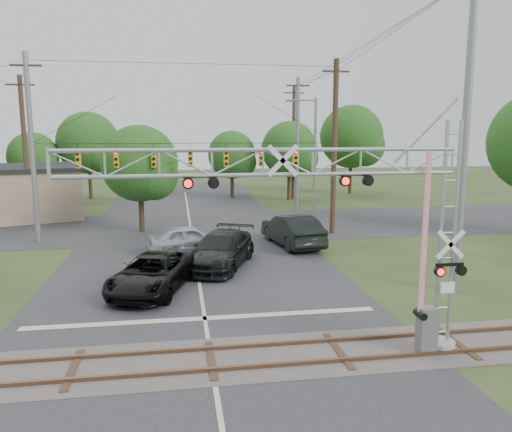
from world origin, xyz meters
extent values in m
plane|color=#273F1D|center=(0.00, 0.00, 0.00)|extent=(160.00, 160.00, 0.00)
cube|color=#29292C|center=(0.00, 10.00, 0.01)|extent=(14.00, 90.00, 0.02)
cube|color=#29292C|center=(0.00, 24.00, 0.01)|extent=(90.00, 12.00, 0.02)
cube|color=#4F4944|center=(0.00, 2.00, 0.02)|extent=(90.00, 3.20, 0.05)
cube|color=brown|center=(0.00, 1.28, 0.09)|extent=(90.00, 0.12, 0.14)
cube|color=brown|center=(0.00, 2.72, 0.09)|extent=(90.00, 0.12, 0.14)
cylinder|color=#989993|center=(7.26, 1.70, 0.15)|extent=(0.90, 0.90, 0.30)
cube|color=silver|center=(7.21, 1.40, 2.15)|extent=(0.45, 0.03, 0.35)
cube|color=slate|center=(6.66, 1.50, 0.75)|extent=(0.55, 0.45, 1.50)
cube|color=red|center=(6.41, 1.50, 3.80)|extent=(0.14, 0.09, 5.00)
cylinder|color=gray|center=(-9.50, 20.00, 5.75)|extent=(0.32, 0.32, 11.50)
cylinder|color=#3F2D1D|center=(9.50, 20.00, 5.75)|extent=(0.36, 0.36, 11.50)
cylinder|color=black|center=(0.00, 20.00, 6.12)|extent=(19.00, 0.03, 0.03)
cube|color=gold|center=(-6.86, 20.00, 5.17)|extent=(0.30, 0.30, 1.10)
cube|color=gold|center=(-4.57, 20.00, 5.17)|extent=(0.30, 0.30, 1.10)
cube|color=gold|center=(-2.29, 20.00, 5.17)|extent=(0.30, 0.30, 1.10)
cube|color=gold|center=(0.00, 20.00, 5.17)|extent=(0.30, 0.30, 1.10)
cube|color=gold|center=(2.29, 20.00, 5.17)|extent=(0.30, 0.30, 1.10)
cube|color=gold|center=(4.57, 20.00, 5.17)|extent=(0.30, 0.30, 1.10)
cube|color=gold|center=(6.86, 20.00, 5.17)|extent=(0.30, 0.30, 1.10)
imported|color=black|center=(-2.05, 9.16, 0.79)|extent=(4.21, 6.23, 1.59)
imported|color=black|center=(1.23, 12.68, 0.88)|extent=(4.57, 6.57, 1.77)
imported|color=#AEB2B6|center=(-0.25, 15.91, 0.81)|extent=(4.98, 2.64, 1.61)
imported|color=black|center=(5.95, 16.81, 0.96)|extent=(2.96, 6.09, 1.92)
cylinder|color=gray|center=(10.16, 27.00, 4.75)|extent=(0.21, 0.21, 9.50)
cylinder|color=gray|center=(9.10, 27.00, 9.29)|extent=(2.11, 0.13, 0.13)
cube|color=slate|center=(8.04, 27.00, 9.24)|extent=(0.63, 0.26, 0.16)
cylinder|color=#3F2D1D|center=(-11.86, 26.99, 5.44)|extent=(0.34, 0.34, 10.88)
cube|color=#3F2D1D|center=(-11.86, 26.99, 10.18)|extent=(2.00, 0.12, 0.12)
cylinder|color=gray|center=(9.54, 30.50, 5.71)|extent=(0.34, 0.34, 11.43)
cube|color=#3F2D1D|center=(9.54, 30.50, 10.73)|extent=(2.00, 0.12, 0.12)
cylinder|color=gray|center=(10.99, 7.19, 6.82)|extent=(0.34, 0.34, 13.63)
cylinder|color=#3F2D1D|center=(10.86, 37.49, 5.67)|extent=(0.34, 0.34, 11.35)
cube|color=#3F2D1D|center=(10.86, 37.49, 10.65)|extent=(2.00, 0.12, 0.12)
cylinder|color=#3A291A|center=(-14.78, 39.86, 1.56)|extent=(0.36, 0.36, 3.13)
sphere|color=#1C4B15|center=(-14.78, 39.86, 4.40)|extent=(4.83, 4.83, 4.83)
cylinder|color=#3A291A|center=(-9.75, 41.30, 2.03)|extent=(0.36, 0.36, 4.06)
sphere|color=#1C4B15|center=(-9.75, 41.30, 5.73)|extent=(6.28, 6.28, 6.28)
cylinder|color=#3A291A|center=(-3.35, 22.50, 1.68)|extent=(0.36, 0.36, 3.35)
sphere|color=#1C4B15|center=(-3.35, 22.50, 4.72)|extent=(5.18, 5.18, 5.18)
cylinder|color=#3A291A|center=(4.79, 39.40, 1.60)|extent=(0.36, 0.36, 3.19)
sphere|color=#1C4B15|center=(4.79, 39.40, 4.50)|extent=(4.93, 4.93, 4.93)
cylinder|color=#3A291A|center=(10.34, 37.14, 1.81)|extent=(0.36, 0.36, 3.62)
sphere|color=#1C4B15|center=(10.34, 37.14, 5.10)|extent=(5.60, 5.60, 5.60)
cylinder|color=#3A291A|center=(18.23, 41.06, 2.24)|extent=(0.36, 0.36, 4.48)
sphere|color=#1C4B15|center=(18.23, 41.06, 6.31)|extent=(6.92, 6.92, 6.92)
camera|label=1|loc=(-0.88, -12.13, 6.85)|focal=35.00mm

